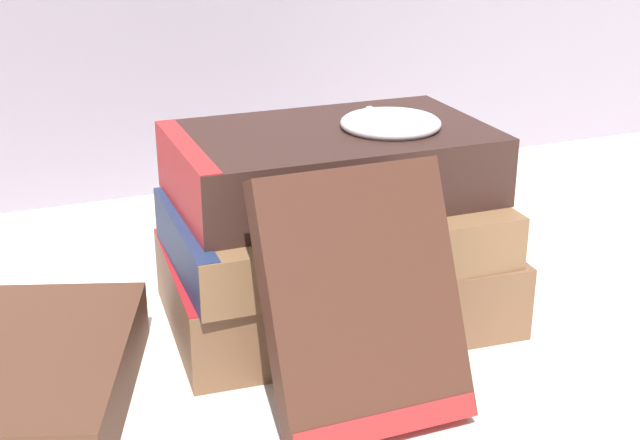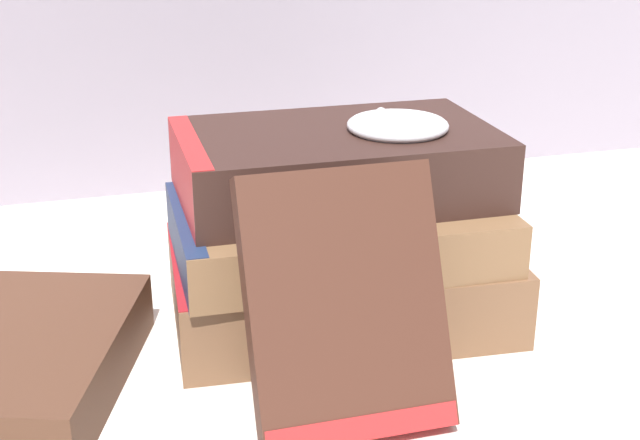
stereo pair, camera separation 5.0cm
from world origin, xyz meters
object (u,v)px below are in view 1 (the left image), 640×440
book_leaning_front (364,311)px  reading_glasses (222,241)px  book_flat_bottom (327,283)px  book_flat_top (323,164)px  book_flat_middle (325,229)px  pocket_watch (390,123)px

book_leaning_front → reading_glasses: size_ratio=1.15×
book_flat_bottom → book_flat_top: 0.08m
book_flat_bottom → book_flat_middle: size_ratio=1.09×
book_leaning_front → pocket_watch: (0.06, 0.11, 0.06)m
book_flat_bottom → reading_glasses: 0.14m
reading_glasses → book_flat_top: bearing=-60.7°
book_leaning_front → reading_glasses: bearing=91.1°
book_leaning_front → reading_glasses: (-0.00, 0.25, -0.06)m
book_flat_top → pocket_watch: 0.05m
book_flat_top → book_flat_middle: bearing=-105.7°
reading_glasses → book_flat_bottom: bearing=-61.3°
book_flat_top → pocket_watch: bearing=-12.0°
book_flat_middle → reading_glasses: bearing=101.7°
book_flat_middle → book_flat_top: (0.00, 0.01, 0.04)m
pocket_watch → book_flat_middle: bearing=-176.1°
book_flat_middle → book_leaning_front: 0.10m
book_flat_middle → book_leaning_front: bearing=-99.6°
book_flat_top → reading_glasses: bearing=102.9°
book_flat_top → reading_glasses: book_flat_top is taller
book_flat_bottom → book_flat_top: (0.00, 0.01, 0.08)m
book_flat_top → book_leaning_front: bearing=-101.3°
book_flat_bottom → reading_glasses: book_flat_bottom is taller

